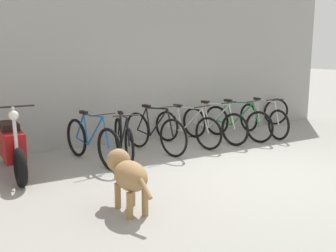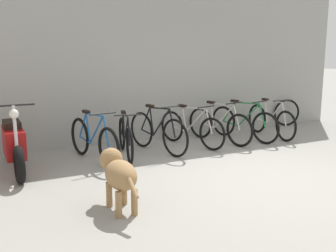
# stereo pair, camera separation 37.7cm
# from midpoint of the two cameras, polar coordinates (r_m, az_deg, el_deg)

# --- Properties ---
(ground_plane) EXTENTS (60.00, 60.00, 0.00)m
(ground_plane) POSITION_cam_midpoint_polar(r_m,az_deg,el_deg) (6.08, 15.11, -7.04)
(ground_plane) COLOR gray
(shop_wall_back) EXTENTS (9.07, 0.20, 3.39)m
(shop_wall_back) POSITION_cam_midpoint_polar(r_m,az_deg,el_deg) (8.34, 1.17, 9.94)
(shop_wall_back) COLOR gray
(shop_wall_back) RESTS_ON ground
(bicycle_0) EXTENTS (0.47, 1.71, 0.87)m
(bicycle_0) POSITION_cam_midpoint_polar(r_m,az_deg,el_deg) (6.64, -9.19, -2.11)
(bicycle_0) COLOR black
(bicycle_0) RESTS_ON ground
(bicycle_1) EXTENTS (0.51, 1.57, 0.80)m
(bicycle_1) POSITION_cam_midpoint_polar(r_m,az_deg,el_deg) (6.88, -4.64, -1.75)
(bicycle_1) COLOR black
(bicycle_1) RESTS_ON ground
(bicycle_2) EXTENTS (0.51, 1.63, 0.88)m
(bicycle_2) POSITION_cam_midpoint_polar(r_m,az_deg,el_deg) (7.18, -0.05, -0.92)
(bicycle_2) COLOR black
(bicycle_2) RESTS_ON ground
(bicycle_3) EXTENTS (0.59, 1.63, 0.82)m
(bicycle_3) POSITION_cam_midpoint_polar(r_m,az_deg,el_deg) (7.67, 4.76, -0.40)
(bicycle_3) COLOR black
(bicycle_3) RESTS_ON ground
(bicycle_4) EXTENTS (0.54, 1.67, 0.85)m
(bicycle_4) POSITION_cam_midpoint_polar(r_m,az_deg,el_deg) (8.02, 8.75, 0.09)
(bicycle_4) COLOR black
(bicycle_4) RESTS_ON ground
(bicycle_5) EXTENTS (0.57, 1.69, 0.85)m
(bicycle_5) POSITION_cam_midpoint_polar(r_m,az_deg,el_deg) (8.35, 12.14, 0.38)
(bicycle_5) COLOR black
(bicycle_5) RESTS_ON ground
(bicycle_6) EXTENTS (0.46, 1.65, 0.84)m
(bicycle_6) POSITION_cam_midpoint_polar(r_m,az_deg,el_deg) (8.78, 15.87, 0.70)
(bicycle_6) COLOR black
(bicycle_6) RESTS_ON ground
(motorcycle) EXTENTS (0.58, 1.80, 1.09)m
(motorcycle) POSITION_cam_midpoint_polar(r_m,az_deg,el_deg) (6.35, -19.87, -2.66)
(motorcycle) COLOR black
(motorcycle) RESTS_ON ground
(stray_dog) EXTENTS (0.35, 1.08, 0.67)m
(stray_dog) POSITION_cam_midpoint_polar(r_m,az_deg,el_deg) (4.62, -4.90, -6.75)
(stray_dog) COLOR #997247
(stray_dog) RESTS_ON ground
(spare_tire_left) EXTENTS (0.64, 0.25, 0.66)m
(spare_tire_left) POSITION_cam_midpoint_polar(r_m,az_deg,el_deg) (10.16, 17.86, 1.86)
(spare_tire_left) COLOR black
(spare_tire_left) RESTS_ON ground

